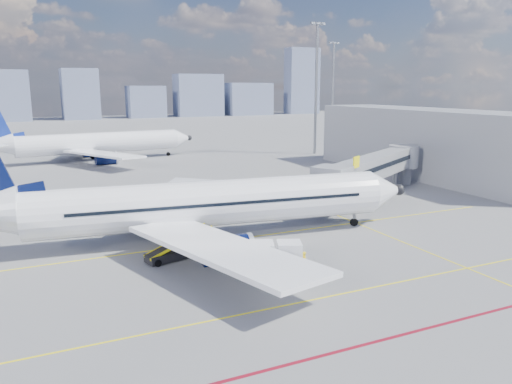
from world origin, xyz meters
TOP-DOWN VIEW (x-y plane):
  - ground at (0.00, 0.00)m, footprint 420.00×420.00m
  - apron_markings at (-0.58, -3.91)m, footprint 90.00×35.12m
  - jet_bridge at (23.51, 16.91)m, footprint 23.55×15.78m
  - terminal_block at (39.95, 26.00)m, footprint 10.00×42.00m
  - floodlight_mast_ne at (38.00, 55.00)m, footprint 3.20×0.61m
  - floodlight_mast_far at (65.00, 90.00)m, footprint 3.20×0.61m
  - distant_skyline at (0.80, 190.00)m, footprint 243.52×15.67m
  - main_aircraft at (-2.44, 9.04)m, footprint 41.46×36.04m
  - second_aircraft at (-4.41, 62.79)m, footprint 38.35×33.38m
  - baggage_tug at (1.21, -1.63)m, footprint 2.02×1.42m
  - cargo_dolly at (0.67, -0.54)m, footprint 4.43×3.20m
  - belt_loader at (-5.48, 5.09)m, footprint 5.75×2.56m
  - ramp_worker at (2.61, -1.43)m, footprint 0.46×0.61m

SIDE VIEW (x-z plane):
  - ground at x=0.00m, z-range 0.00..0.00m
  - apron_markings at x=-0.58m, z-range 0.00..0.01m
  - belt_loader at x=-5.48m, z-range -0.56..1.75m
  - baggage_tug at x=1.21m, z-range -0.03..1.27m
  - ramp_worker at x=2.61m, z-range 0.00..1.53m
  - cargo_dolly at x=0.67m, z-range 0.11..2.33m
  - main_aircraft at x=-2.44m, z-range -2.85..9.29m
  - second_aircraft at x=-4.41m, z-range -2.37..8.82m
  - jet_bridge at x=23.51m, z-range 0.59..6.89m
  - terminal_block at x=39.95m, z-range 0.00..10.00m
  - distant_skyline at x=0.80m, z-range -6.13..25.85m
  - floodlight_mast_ne at x=38.00m, z-range 0.86..26.31m
  - floodlight_mast_far at x=65.00m, z-range 0.86..26.31m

